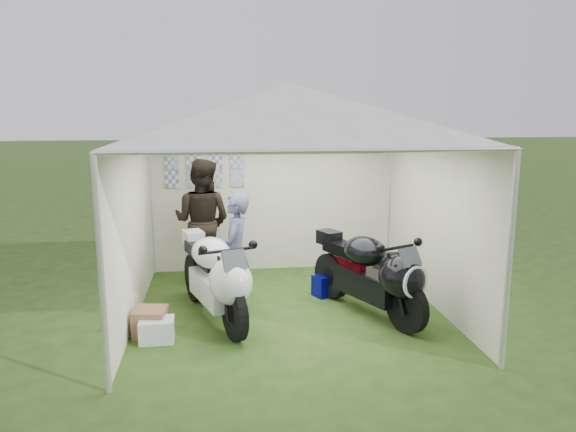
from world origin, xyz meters
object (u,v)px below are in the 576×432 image
paddock_stand (328,285)px  person_dark_jacket (202,221)px  crate_1 (151,322)px  motorcycle_white (216,275)px  equipment_box (389,269)px  crate_0 (157,330)px  canopy_tent (288,117)px  person_blue_jacket (236,253)px  motorcycle_black (373,272)px

paddock_stand → person_dark_jacket: (-1.80, 0.87, 0.81)m
paddock_stand → crate_1: 2.66m
crate_1 → motorcycle_white: bearing=25.2°
equipment_box → crate_0: equipment_box is taller
crate_0 → canopy_tent: bearing=27.6°
motorcycle_white → person_blue_jacket: (0.26, 0.33, 0.19)m
motorcycle_black → motorcycle_white: bearing=152.9°
motorcycle_black → crate_1: motorcycle_black is taller
motorcycle_white → equipment_box: size_ratio=4.84×
crate_0 → crate_1: 0.20m
motorcycle_black → person_blue_jacket: bearing=141.9°
person_blue_jacket → person_dark_jacket: bearing=-147.0°
paddock_stand → crate_0: 2.67m
person_dark_jacket → canopy_tent: bearing=154.5°
paddock_stand → person_dark_jacket: person_dark_jacket is taller
paddock_stand → equipment_box: size_ratio=0.92×
canopy_tent → crate_1: canopy_tent is taller
motorcycle_white → paddock_stand: size_ratio=5.24×
person_dark_jacket → equipment_box: 2.99m
person_dark_jacket → crate_0: (-0.49, -2.23, -0.83)m
motorcycle_black → crate_1: bearing=161.1°
person_blue_jacket → crate_0: 1.46m
canopy_tent → person_dark_jacket: canopy_tent is taller
canopy_tent → equipment_box: (1.70, 0.94, -2.35)m
paddock_stand → person_dark_jacket: bearing=154.3°
paddock_stand → crate_1: bearing=-153.6°
person_blue_jacket → crate_0: person_blue_jacket is taller
person_blue_jacket → crate_1: person_blue_jacket is taller
equipment_box → motorcycle_white: bearing=-154.5°
crate_0 → person_dark_jacket: bearing=77.5°
paddock_stand → crate_1: size_ratio=1.09×
crate_0 → paddock_stand: bearing=30.6°
motorcycle_white → equipment_box: (2.66, 1.27, -0.39)m
person_dark_jacket → crate_1: (-0.58, -2.05, -0.80)m
canopy_tent → motorcycle_white: 2.21m
crate_0 → person_blue_jacket: bearing=42.5°
person_dark_jacket → equipment_box: person_dark_jacket is taller
motorcycle_black → paddock_stand: 1.08m
canopy_tent → motorcycle_white: size_ratio=2.64×
motorcycle_white → equipment_box: motorcycle_white is taller
equipment_box → crate_0: 3.82m
canopy_tent → equipment_box: size_ratio=12.77×
canopy_tent → motorcycle_black: 2.28m
equipment_box → canopy_tent: bearing=-151.0°
motorcycle_black → person_blue_jacket: person_blue_jacket is taller
crate_0 → equipment_box: bearing=28.3°
person_blue_jacket → paddock_stand: bearing=123.8°
crate_0 → motorcycle_black: bearing=9.7°
motorcycle_white → person_blue_jacket: bearing=33.5°
canopy_tent → equipment_box: canopy_tent is taller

